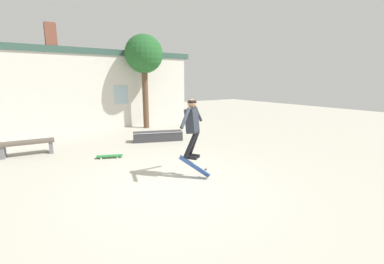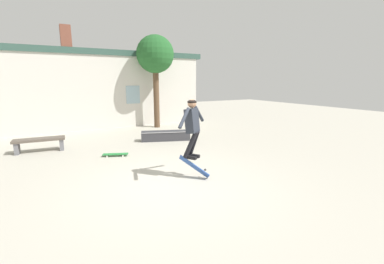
{
  "view_description": "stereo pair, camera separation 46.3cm",
  "coord_description": "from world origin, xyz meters",
  "px_view_note": "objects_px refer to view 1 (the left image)",
  "views": [
    {
      "loc": [
        -2.8,
        -4.91,
        2.38
      ],
      "look_at": [
        0.55,
        0.17,
        1.15
      ],
      "focal_mm": 24.0,
      "sensor_mm": 36.0,
      "label": 1
    },
    {
      "loc": [
        -2.41,
        -5.15,
        2.38
      ],
      "look_at": [
        0.55,
        0.17,
        1.15
      ],
      "focal_mm": 24.0,
      "sensor_mm": 36.0,
      "label": 2
    }
  ],
  "objects_px": {
    "skate_ledge": "(158,136)",
    "skateboard_resting": "(110,156)",
    "park_bench": "(27,145)",
    "skater": "(192,123)",
    "tree_right": "(144,56)",
    "skateboard_flipping": "(194,166)"
  },
  "relations": [
    {
      "from": "skate_ledge",
      "to": "skateboard_resting",
      "type": "height_order",
      "value": "skate_ledge"
    },
    {
      "from": "park_bench",
      "to": "skateboard_resting",
      "type": "xyz_separation_m",
      "value": [
        2.1,
        -1.79,
        -0.26
      ]
    },
    {
      "from": "skater",
      "to": "tree_right",
      "type": "bearing_deg",
      "value": 131.64
    },
    {
      "from": "skate_ledge",
      "to": "skateboard_flipping",
      "type": "height_order",
      "value": "skateboard_flipping"
    },
    {
      "from": "tree_right",
      "to": "skater",
      "type": "distance_m",
      "value": 7.53
    },
    {
      "from": "park_bench",
      "to": "skater",
      "type": "xyz_separation_m",
      "value": [
        3.37,
        -4.53,
        1.02
      ]
    },
    {
      "from": "skate_ledge",
      "to": "skateboard_flipping",
      "type": "bearing_deg",
      "value": -84.23
    },
    {
      "from": "skater",
      "to": "skateboard_resting",
      "type": "xyz_separation_m",
      "value": [
        -1.27,
        2.74,
        -1.29
      ]
    },
    {
      "from": "skateboard_resting",
      "to": "skate_ledge",
      "type": "bearing_deg",
      "value": 50.85
    },
    {
      "from": "skater",
      "to": "skateboard_resting",
      "type": "relative_size",
      "value": 1.82
    },
    {
      "from": "park_bench",
      "to": "skate_ledge",
      "type": "bearing_deg",
      "value": -2.88
    },
    {
      "from": "park_bench",
      "to": "skateboard_resting",
      "type": "height_order",
      "value": "park_bench"
    },
    {
      "from": "skateboard_resting",
      "to": "skateboard_flipping",
      "type": "bearing_deg",
      "value": -43.62
    },
    {
      "from": "skater",
      "to": "skateboard_flipping",
      "type": "bearing_deg",
      "value": -25.92
    },
    {
      "from": "park_bench",
      "to": "tree_right",
      "type": "bearing_deg",
      "value": 29.25
    },
    {
      "from": "tree_right",
      "to": "park_bench",
      "type": "relative_size",
      "value": 2.88
    },
    {
      "from": "park_bench",
      "to": "skateboard_flipping",
      "type": "xyz_separation_m",
      "value": [
        3.39,
        -4.61,
        -0.04
      ]
    },
    {
      "from": "skateboard_flipping",
      "to": "skate_ledge",
      "type": "bearing_deg",
      "value": 120.8
    },
    {
      "from": "skate_ledge",
      "to": "skater",
      "type": "relative_size",
      "value": 1.36
    },
    {
      "from": "skateboard_flipping",
      "to": "skateboard_resting",
      "type": "relative_size",
      "value": 0.85
    },
    {
      "from": "skater",
      "to": "park_bench",
      "type": "bearing_deg",
      "value": -177.11
    },
    {
      "from": "skateboard_resting",
      "to": "tree_right",
      "type": "bearing_deg",
      "value": 75.95
    }
  ]
}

